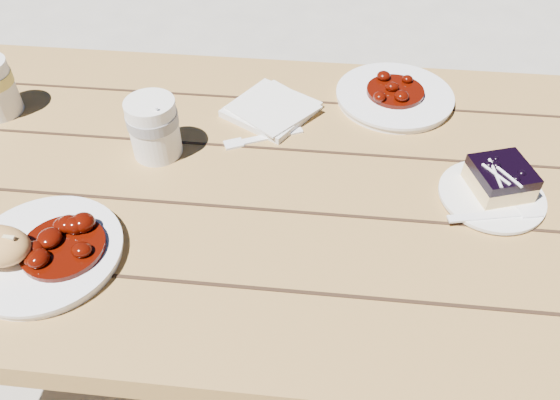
# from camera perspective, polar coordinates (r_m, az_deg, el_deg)

# --- Properties ---
(ground) EXTENTS (60.00, 60.00, 0.00)m
(ground) POSITION_cam_1_polar(r_m,az_deg,el_deg) (1.57, 4.22, -18.69)
(ground) COLOR #A9A499
(ground) RESTS_ON ground
(picnic_table) EXTENTS (2.00, 1.55, 0.75)m
(picnic_table) POSITION_cam_1_polar(r_m,az_deg,el_deg) (1.08, 5.84, -4.50)
(picnic_table) COLOR olive
(picnic_table) RESTS_ON ground
(main_plate) EXTENTS (0.23, 0.23, 0.02)m
(main_plate) POSITION_cam_1_polar(r_m,az_deg,el_deg) (0.91, -23.34, -5.19)
(main_plate) COLOR white
(main_plate) RESTS_ON picnic_table
(goulash_stew) EXTENTS (0.13, 0.13, 0.04)m
(goulash_stew) POSITION_cam_1_polar(r_m,az_deg,el_deg) (0.88, -22.01, -3.94)
(goulash_stew) COLOR #470A02
(goulash_stew) RESTS_ON main_plate
(dessert_plate) EXTENTS (0.17, 0.17, 0.01)m
(dessert_plate) POSITION_cam_1_polar(r_m,az_deg,el_deg) (0.99, 21.20, 0.35)
(dessert_plate) COLOR white
(dessert_plate) RESTS_ON picnic_table
(blueberry_cake) EXTENTS (0.11, 0.11, 0.05)m
(blueberry_cake) POSITION_cam_1_polar(r_m,az_deg,el_deg) (0.98, 22.06, 2.17)
(blueberry_cake) COLOR #FAD688
(blueberry_cake) RESTS_ON dessert_plate
(fork_dessert) EXTENTS (0.16, 0.06, 0.00)m
(fork_dessert) POSITION_cam_1_polar(r_m,az_deg,el_deg) (0.94, 20.68, -1.56)
(fork_dessert) COLOR white
(fork_dessert) RESTS_ON dessert_plate
(coffee_cup) EXTENTS (0.09, 0.09, 0.11)m
(coffee_cup) POSITION_cam_1_polar(r_m,az_deg,el_deg) (1.01, -13.04, 7.36)
(coffee_cup) COLOR white
(coffee_cup) RESTS_ON picnic_table
(napkin_stack) EXTENTS (0.21, 0.21, 0.01)m
(napkin_stack) POSITION_cam_1_polar(r_m,az_deg,el_deg) (1.11, -0.93, 9.44)
(napkin_stack) COLOR white
(napkin_stack) RESTS_ON picnic_table
(fork_table) EXTENTS (0.16, 0.09, 0.00)m
(fork_table) POSITION_cam_1_polar(r_m,az_deg,el_deg) (1.05, -0.89, 6.70)
(fork_table) COLOR white
(fork_table) RESTS_ON picnic_table
(second_plate) EXTENTS (0.24, 0.24, 0.02)m
(second_plate) POSITION_cam_1_polar(r_m,az_deg,el_deg) (1.17, 11.85, 10.51)
(second_plate) COLOR white
(second_plate) RESTS_ON picnic_table
(second_stew) EXTENTS (0.12, 0.12, 0.04)m
(second_stew) POSITION_cam_1_polar(r_m,az_deg,el_deg) (1.16, 12.06, 11.69)
(second_stew) COLOR #470A02
(second_stew) RESTS_ON second_plate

